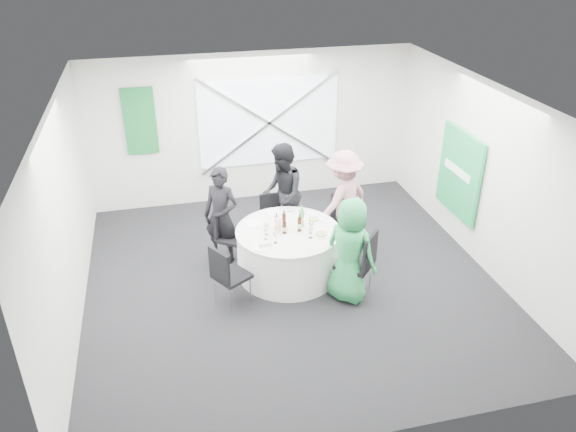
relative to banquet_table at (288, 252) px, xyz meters
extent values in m
plane|color=black|center=(0.00, -0.20, -0.38)|extent=(6.00, 6.00, 0.00)
plane|color=white|center=(0.00, -0.20, 2.42)|extent=(6.00, 6.00, 0.00)
plane|color=silver|center=(0.00, 2.80, 1.02)|extent=(6.00, 0.00, 6.00)
plane|color=silver|center=(0.00, -3.20, 1.02)|extent=(6.00, 0.00, 6.00)
plane|color=silver|center=(-3.00, -0.20, 1.02)|extent=(0.00, 6.00, 6.00)
plane|color=silver|center=(3.00, -0.20, 1.02)|extent=(0.00, 6.00, 6.00)
cube|color=silver|center=(0.30, 2.76, 1.12)|extent=(2.60, 0.03, 1.60)
cube|color=silver|center=(0.30, 2.72, 1.12)|extent=(2.63, 0.05, 1.84)
cube|color=silver|center=(0.30, 2.72, 1.12)|extent=(2.63, 0.05, 1.84)
cube|color=#156A37|center=(-2.00, 2.75, 1.32)|extent=(0.55, 0.04, 1.20)
cube|color=#1B994C|center=(2.94, 0.40, 0.82)|extent=(0.05, 1.20, 1.40)
cylinder|color=silver|center=(0.00, 0.00, -0.01)|extent=(1.52, 1.52, 0.74)
cylinder|color=silver|center=(0.00, 0.00, 0.37)|extent=(1.56, 1.56, 0.02)
cube|color=black|center=(-0.02, 0.96, 0.02)|extent=(0.39, 0.39, 0.05)
cube|color=black|center=(-0.03, 1.14, 0.25)|extent=(0.36, 0.04, 0.41)
cylinder|color=silver|center=(0.13, 1.12, -0.19)|extent=(0.02, 0.02, 0.39)
cylinder|color=silver|center=(-0.18, 1.11, -0.19)|extent=(0.02, 0.02, 0.39)
cylinder|color=silver|center=(0.13, 0.82, -0.19)|extent=(0.02, 0.02, 0.39)
cylinder|color=silver|center=(-0.17, 0.81, -0.19)|extent=(0.02, 0.02, 0.39)
cube|color=black|center=(-0.77, 0.53, 0.05)|extent=(0.56, 0.56, 0.05)
cube|color=black|center=(-0.93, 0.64, 0.28)|extent=(0.25, 0.33, 0.43)
cylinder|color=silver|center=(-0.81, 0.76, -0.18)|extent=(0.02, 0.02, 0.41)
cylinder|color=silver|center=(-1.00, 0.49, -0.18)|extent=(0.02, 0.02, 0.41)
cylinder|color=silver|center=(-0.55, 0.57, -0.18)|extent=(0.02, 0.02, 0.41)
cylinder|color=silver|center=(-0.73, 0.31, -0.18)|extent=(0.02, 0.02, 0.41)
cube|color=black|center=(0.82, 0.44, 0.07)|extent=(0.57, 0.57, 0.05)
cube|color=black|center=(1.00, 0.54, 0.32)|extent=(0.23, 0.37, 0.45)
cylinder|color=silver|center=(1.05, 0.37, -0.16)|extent=(0.02, 0.02, 0.43)
cylinder|color=silver|center=(0.89, 0.67, -0.16)|extent=(0.02, 0.02, 0.43)
cylinder|color=silver|center=(0.75, 0.21, -0.16)|extent=(0.02, 0.02, 0.43)
cylinder|color=silver|center=(0.59, 0.51, -0.16)|extent=(0.02, 0.02, 0.43)
cube|color=black|center=(0.79, -0.73, 0.12)|extent=(0.66, 0.66, 0.06)
cube|color=black|center=(0.96, -0.88, 0.40)|extent=(0.33, 0.36, 0.50)
cylinder|color=silver|center=(0.80, -1.00, -0.14)|extent=(0.02, 0.02, 0.48)
cylinder|color=silver|center=(1.06, -0.72, -0.14)|extent=(0.02, 0.02, 0.48)
cylinder|color=silver|center=(0.52, -0.74, -0.14)|extent=(0.02, 0.02, 0.48)
cylinder|color=silver|center=(0.78, -0.46, -0.14)|extent=(0.02, 0.02, 0.48)
cube|color=black|center=(-0.93, -0.56, 0.08)|extent=(0.59, 0.59, 0.05)
cube|color=black|center=(-1.11, -0.66, 0.34)|extent=(0.25, 0.38, 0.46)
cylinder|color=silver|center=(-1.17, -0.50, -0.16)|extent=(0.02, 0.02, 0.44)
cylinder|color=silver|center=(-0.99, -0.80, -0.16)|extent=(0.02, 0.02, 0.44)
cylinder|color=silver|center=(-0.87, -0.32, -0.16)|extent=(0.02, 0.02, 0.44)
cylinder|color=silver|center=(-0.69, -0.62, -0.16)|extent=(0.02, 0.02, 0.44)
imported|color=black|center=(-0.91, 0.63, 0.41)|extent=(0.69, 0.64, 1.58)
imported|color=black|center=(0.15, 1.04, 0.47)|extent=(0.57, 0.88, 1.70)
imported|color=#B97881|center=(1.07, 0.66, 0.45)|extent=(1.17, 0.98, 1.66)
imported|color=#27904B|center=(0.69, -0.79, 0.40)|extent=(0.88, 0.90, 1.57)
cylinder|color=white|center=(-0.07, 0.60, 0.39)|extent=(0.28, 0.28, 0.01)
cylinder|color=white|center=(-0.47, 0.32, 0.39)|extent=(0.29, 0.29, 0.01)
cylinder|color=white|center=(0.45, 0.20, 0.39)|extent=(0.25, 0.25, 0.01)
cylinder|color=#819D54|center=(0.45, 0.20, 0.41)|extent=(0.16, 0.16, 0.02)
cylinder|color=white|center=(0.44, -0.26, 0.39)|extent=(0.26, 0.26, 0.01)
cylinder|color=#819D54|center=(0.44, -0.26, 0.41)|extent=(0.17, 0.17, 0.02)
cylinder|color=white|center=(-0.47, -0.37, 0.39)|extent=(0.27, 0.27, 0.01)
cube|color=silver|center=(-0.42, -0.35, 0.42)|extent=(0.17, 0.11, 0.04)
cylinder|color=#3C1B0A|center=(-0.16, 0.07, 0.48)|extent=(0.06, 0.06, 0.21)
cylinder|color=#3C1B0A|center=(-0.16, 0.07, 0.62)|extent=(0.02, 0.02, 0.06)
cylinder|color=#E1BA77|center=(-0.16, 0.07, 0.46)|extent=(0.06, 0.06, 0.07)
cylinder|color=#3C1B0A|center=(-0.04, 0.10, 0.49)|extent=(0.06, 0.06, 0.22)
cylinder|color=#3C1B0A|center=(-0.04, 0.10, 0.63)|extent=(0.02, 0.02, 0.06)
cylinder|color=#E1BA77|center=(-0.04, 0.10, 0.47)|extent=(0.06, 0.06, 0.08)
cylinder|color=#3C1B0A|center=(0.16, -0.06, 0.49)|extent=(0.06, 0.06, 0.22)
cylinder|color=#3C1B0A|center=(0.16, -0.06, 0.63)|extent=(0.02, 0.02, 0.06)
cylinder|color=#E1BA77|center=(0.16, -0.06, 0.47)|extent=(0.06, 0.06, 0.08)
cylinder|color=#3C1B0A|center=(-0.07, -0.07, 0.47)|extent=(0.06, 0.06, 0.18)
cylinder|color=#3C1B0A|center=(-0.07, -0.07, 0.59)|extent=(0.02, 0.02, 0.06)
cylinder|color=#E1BA77|center=(-0.07, -0.07, 0.45)|extent=(0.06, 0.06, 0.06)
cylinder|color=green|center=(0.23, 0.09, 0.52)|extent=(0.08, 0.08, 0.27)
cylinder|color=green|center=(0.23, 0.09, 0.68)|extent=(0.03, 0.03, 0.06)
cylinder|color=#E1BA77|center=(0.23, 0.09, 0.49)|extent=(0.08, 0.08, 0.10)
cylinder|color=white|center=(-0.15, 0.00, 0.49)|extent=(0.08, 0.08, 0.23)
cylinder|color=white|center=(-0.15, 0.00, 0.64)|extent=(0.03, 0.03, 0.06)
cylinder|color=#E1BA77|center=(-0.15, 0.00, 0.47)|extent=(0.08, 0.08, 0.08)
cylinder|color=white|center=(-0.33, -0.04, 0.38)|extent=(0.06, 0.06, 0.00)
cylinder|color=white|center=(-0.33, -0.04, 0.43)|extent=(0.01, 0.01, 0.10)
cone|color=white|center=(-0.33, -0.04, 0.51)|extent=(0.07, 0.07, 0.08)
cylinder|color=white|center=(-0.37, -0.18, 0.38)|extent=(0.06, 0.06, 0.00)
cylinder|color=white|center=(-0.37, -0.18, 0.43)|extent=(0.01, 0.01, 0.10)
cone|color=white|center=(-0.37, -0.18, 0.51)|extent=(0.07, 0.07, 0.08)
cylinder|color=white|center=(0.26, -0.29, 0.38)|extent=(0.06, 0.06, 0.00)
cylinder|color=white|center=(0.26, -0.29, 0.43)|extent=(0.01, 0.01, 0.10)
cone|color=white|center=(0.26, -0.29, 0.51)|extent=(0.07, 0.07, 0.08)
cylinder|color=white|center=(0.30, -0.16, 0.38)|extent=(0.06, 0.06, 0.00)
cylinder|color=white|center=(0.30, -0.16, 0.43)|extent=(0.01, 0.01, 0.10)
cone|color=white|center=(0.30, -0.16, 0.51)|extent=(0.07, 0.07, 0.08)
cylinder|color=white|center=(-0.26, -0.31, 0.38)|extent=(0.06, 0.06, 0.00)
cylinder|color=white|center=(-0.26, -0.31, 0.43)|extent=(0.01, 0.01, 0.10)
cone|color=white|center=(-0.26, -0.31, 0.51)|extent=(0.07, 0.07, 0.08)
cube|color=silver|center=(-0.37, 0.44, 0.38)|extent=(0.09, 0.13, 0.01)
cube|color=silver|center=(-0.56, 0.13, 0.38)|extent=(0.09, 0.14, 0.01)
cube|color=silver|center=(0.14, 0.56, 0.38)|extent=(0.15, 0.02, 0.01)
cube|color=silver|center=(-0.16, 0.55, 0.38)|extent=(0.15, 0.02, 0.01)
cube|color=silver|center=(0.56, 0.11, 0.38)|extent=(0.09, 0.14, 0.01)
cube|color=silver|center=(0.40, 0.41, 0.38)|extent=(0.09, 0.14, 0.01)
camera|label=1|loc=(-1.69, -7.02, 4.47)|focal=35.00mm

